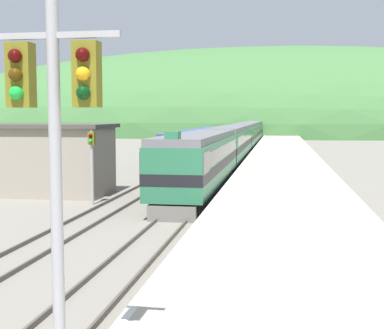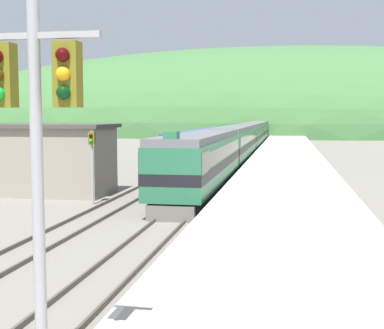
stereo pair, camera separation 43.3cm
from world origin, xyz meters
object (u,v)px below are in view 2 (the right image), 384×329
at_px(express_train_lead_car, 201,161).
at_px(carriage_fourth, 259,131).
at_px(carriage_second, 235,143).
at_px(siding_train, 205,144).
at_px(signal_post_siding, 92,152).
at_px(signal_mast_main, 36,135).
at_px(carriage_third, 251,135).

bearing_deg(express_train_lead_car, carriage_fourth, 90.00).
relative_size(carriage_second, siding_train, 0.70).
bearing_deg(siding_train, signal_post_siding, -92.43).
relative_size(signal_mast_main, signal_post_siding, 1.72).
relative_size(carriage_second, signal_post_siding, 5.49).
height_order(carriage_second, signal_post_siding, signal_post_siding).
bearing_deg(signal_post_siding, signal_mast_main, -71.57).
distance_m(siding_train, signal_post_siding, 32.38).
height_order(carriage_third, carriage_fourth, same).
height_order(express_train_lead_car, siding_train, express_train_lead_car).
relative_size(carriage_third, siding_train, 0.70).
xyz_separation_m(carriage_second, signal_mast_main, (1.41, -47.31, 2.54)).
height_order(express_train_lead_car, signal_post_siding, express_train_lead_car).
bearing_deg(express_train_lead_car, carriage_second, 90.00).
relative_size(carriage_third, signal_mast_main, 3.19).
bearing_deg(carriage_third, siding_train, -102.27).
height_order(carriage_second, signal_mast_main, signal_mast_main).
bearing_deg(carriage_fourth, express_train_lead_car, -90.00).
bearing_deg(siding_train, carriage_fourth, 84.57).
distance_m(express_train_lead_car, carriage_third, 45.55).
bearing_deg(express_train_lead_car, siding_train, 98.30).
height_order(carriage_third, signal_post_siding, signal_post_siding).
xyz_separation_m(carriage_second, signal_post_siding, (-5.35, -27.04, 0.84)).
distance_m(express_train_lead_car, signal_post_siding, 7.41).
bearing_deg(carriage_second, signal_post_siding, -101.19).
bearing_deg(carriage_third, express_train_lead_car, -90.00).
distance_m(carriage_fourth, siding_train, 42.06).
height_order(carriage_second, carriage_third, same).
xyz_separation_m(carriage_fourth, signal_post_siding, (-5.35, -74.20, 0.84)).
bearing_deg(signal_mast_main, siding_train, 95.85).
relative_size(express_train_lead_car, signal_post_siding, 4.60).
xyz_separation_m(carriage_second, carriage_third, (0.00, 23.58, 0.00)).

